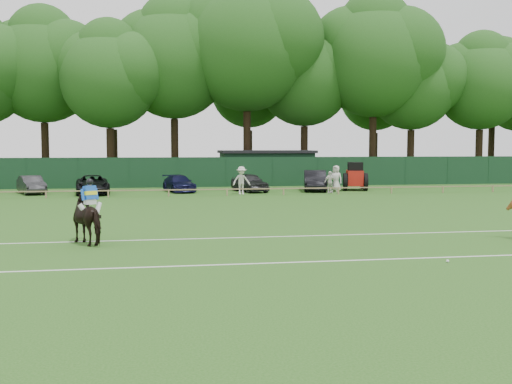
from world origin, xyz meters
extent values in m
plane|color=#1E4C14|center=(0.00, 0.00, 0.00)|extent=(160.00, 160.00, 0.00)
imported|color=black|center=(-6.16, -1.44, 0.88)|extent=(1.94, 2.25, 1.75)
imported|color=#28292B|center=(-12.66, 21.88, 0.65)|extent=(2.78, 4.20, 1.31)
imported|color=black|center=(-8.31, 20.85, 0.68)|extent=(2.83, 5.11, 1.35)
imported|color=#101235|center=(-2.14, 22.07, 0.62)|extent=(2.67, 4.55, 1.24)
imported|color=#2A2A2D|center=(3.11, 21.30, 0.70)|extent=(2.72, 4.40, 1.40)
imported|color=black|center=(8.20, 21.38, 0.78)|extent=(2.71, 5.01, 1.57)
imported|color=beige|center=(2.16, 19.01, 0.99)|extent=(1.36, 0.89, 1.98)
imported|color=silver|center=(8.68, 19.10, 0.80)|extent=(1.02, 0.77, 1.61)
imported|color=silver|center=(9.54, 20.32, 0.99)|extent=(1.14, 1.10, 1.97)
cube|color=silver|center=(-6.16, -1.44, 1.48)|extent=(0.44, 0.42, 0.18)
cube|color=blue|center=(-6.16, -1.44, 1.80)|extent=(0.50, 0.48, 0.51)
cube|color=yellow|center=(-6.16, -1.44, 1.78)|extent=(0.52, 0.48, 0.18)
sphere|color=black|center=(-6.16, -1.44, 2.17)|extent=(0.25, 0.25, 0.25)
cylinder|color=silver|center=(-5.91, -1.33, 1.18)|extent=(0.34, 0.48, 0.59)
cylinder|color=silver|center=(-6.35, -1.62, 1.18)|extent=(0.49, 0.24, 0.59)
sphere|color=silver|center=(4.59, -6.76, 0.04)|extent=(0.09, 0.09, 0.09)
cube|color=silver|center=(0.00, -6.00, 0.01)|extent=(60.00, 0.10, 0.01)
cube|color=silver|center=(0.00, -1.00, 0.01)|extent=(60.00, 0.10, 0.01)
cube|color=#997F5B|center=(0.00, 18.00, 0.45)|extent=(62.00, 0.08, 0.08)
cube|color=#14351E|center=(0.00, 27.00, 1.25)|extent=(92.00, 0.04, 2.50)
cube|color=#14331E|center=(6.00, 30.00, 1.40)|extent=(8.00, 4.00, 2.80)
cube|color=black|center=(6.00, 30.00, 2.92)|extent=(8.40, 4.40, 0.24)
cube|color=red|center=(11.41, 21.50, 0.96)|extent=(1.67, 2.40, 1.18)
cube|color=black|center=(11.32, 21.15, 1.77)|extent=(1.34, 1.41, 0.82)
cylinder|color=black|center=(10.51, 21.06, 0.68)|extent=(0.59, 1.39, 1.37)
cylinder|color=black|center=(12.01, 20.70, 0.68)|extent=(0.59, 1.39, 1.37)
cylinder|color=black|center=(10.96, 22.55, 0.36)|extent=(0.44, 0.77, 0.73)
cylinder|color=black|center=(12.29, 22.22, 0.36)|extent=(0.44, 0.77, 0.73)
camera|label=1|loc=(-3.89, -22.99, 3.43)|focal=42.00mm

